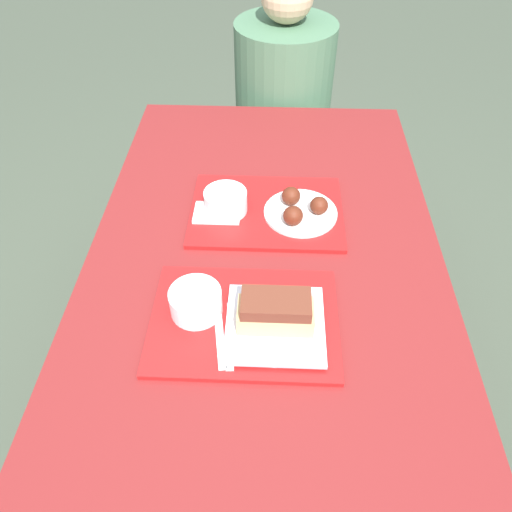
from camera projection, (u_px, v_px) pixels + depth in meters
name	position (u px, v px, depth m)	size (l,w,h in m)	color
ground_plane	(262.00, 418.00, 1.71)	(12.00, 12.00, 0.00)	#424C3D
picnic_table	(264.00, 295.00, 1.25)	(0.87, 1.56, 0.75)	maroon
picnic_bench_far	(270.00, 158.00, 2.14)	(0.83, 0.28, 0.47)	maroon
tray_near	(244.00, 321.00, 1.07)	(0.40, 0.30, 0.01)	red
tray_far	(266.00, 211.00, 1.33)	(0.40, 0.30, 0.01)	red
bowl_coleslaw_near	(196.00, 301.00, 1.06)	(0.11, 0.11, 0.06)	white
brisket_sandwich_plate	(275.00, 318.00, 1.02)	(0.21, 0.21, 0.09)	white
plastic_fork_near	(220.00, 335.00, 1.03)	(0.04, 0.17, 0.00)	white
plastic_knife_near	(230.00, 335.00, 1.03)	(0.03, 0.17, 0.00)	white
condiment_packet	(239.00, 294.00, 1.11)	(0.04, 0.03, 0.01)	teal
bowl_coleslaw_far	(226.00, 200.00, 1.30)	(0.11, 0.11, 0.06)	white
wings_plate_far	(300.00, 209.00, 1.29)	(0.19, 0.19, 0.06)	white
napkin_far	(217.00, 213.00, 1.31)	(0.12, 0.08, 0.01)	white
person_seated_across	(284.00, 81.00, 1.90)	(0.37, 0.37, 0.67)	#477051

